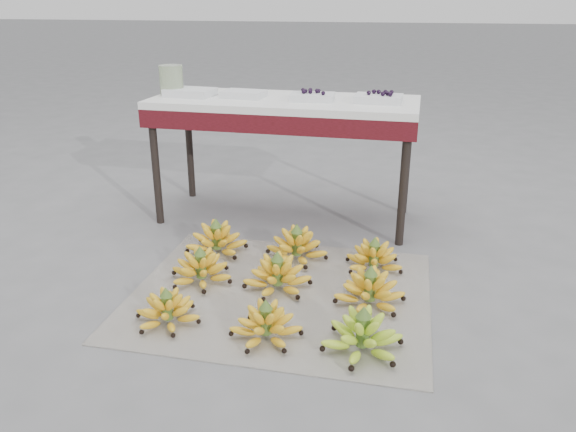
% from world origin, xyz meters
% --- Properties ---
extents(ground, '(60.00, 60.00, 0.00)m').
position_xyz_m(ground, '(0.00, 0.00, 0.00)').
color(ground, slate).
rests_on(ground, ground).
extents(newspaper_mat, '(1.27, 1.07, 0.01)m').
position_xyz_m(newspaper_mat, '(0.07, 0.01, 0.00)').
color(newspaper_mat, beige).
rests_on(newspaper_mat, ground).
extents(bunch_front_left, '(0.32, 0.32, 0.15)m').
position_xyz_m(bunch_front_left, '(-0.30, -0.31, 0.06)').
color(bunch_front_left, yellow).
rests_on(bunch_front_left, newspaper_mat).
extents(bunch_front_center, '(0.28, 0.28, 0.16)m').
position_xyz_m(bunch_front_center, '(0.10, -0.33, 0.06)').
color(bunch_front_center, yellow).
rests_on(bunch_front_center, newspaper_mat).
extents(bunch_front_right, '(0.32, 0.32, 0.18)m').
position_xyz_m(bunch_front_right, '(0.45, -0.32, 0.07)').
color(bunch_front_right, '#88BA23').
rests_on(bunch_front_right, newspaper_mat).
extents(bunch_mid_left, '(0.36, 0.36, 0.17)m').
position_xyz_m(bunch_mid_left, '(-0.30, 0.04, 0.06)').
color(bunch_mid_left, yellow).
rests_on(bunch_mid_left, newspaper_mat).
extents(bunch_mid_center, '(0.34, 0.34, 0.18)m').
position_xyz_m(bunch_mid_center, '(0.05, 0.05, 0.07)').
color(bunch_mid_center, yellow).
rests_on(bunch_mid_center, newspaper_mat).
extents(bunch_mid_right, '(0.32, 0.32, 0.18)m').
position_xyz_m(bunch_mid_right, '(0.45, 0.01, 0.07)').
color(bunch_mid_right, yellow).
rests_on(bunch_mid_right, newspaper_mat).
extents(bunch_back_left, '(0.30, 0.30, 0.18)m').
position_xyz_m(bunch_back_left, '(-0.34, 0.35, 0.07)').
color(bunch_back_left, yellow).
rests_on(bunch_back_left, newspaper_mat).
extents(bunch_back_center, '(0.34, 0.34, 0.18)m').
position_xyz_m(bunch_back_center, '(0.06, 0.37, 0.07)').
color(bunch_back_center, yellow).
rests_on(bunch_back_center, newspaper_mat).
extents(bunch_back_right, '(0.33, 0.33, 0.16)m').
position_xyz_m(bunch_back_right, '(0.44, 0.34, 0.06)').
color(bunch_back_right, yellow).
rests_on(bunch_back_right, newspaper_mat).
extents(vendor_table, '(1.42, 0.57, 0.68)m').
position_xyz_m(vendor_table, '(-0.13, 0.90, 0.61)').
color(vendor_table, black).
rests_on(vendor_table, ground).
extents(tray_far_left, '(0.27, 0.20, 0.04)m').
position_xyz_m(tray_far_left, '(-0.65, 0.87, 0.70)').
color(tray_far_left, silver).
rests_on(tray_far_left, vendor_table).
extents(tray_left, '(0.24, 0.18, 0.04)m').
position_xyz_m(tray_left, '(-0.35, 0.89, 0.70)').
color(tray_left, silver).
rests_on(tray_left, vendor_table).
extents(tray_right, '(0.24, 0.18, 0.06)m').
position_xyz_m(tray_right, '(0.03, 0.88, 0.70)').
color(tray_right, silver).
rests_on(tray_right, vendor_table).
extents(tray_far_right, '(0.25, 0.18, 0.06)m').
position_xyz_m(tray_far_right, '(0.38, 0.90, 0.70)').
color(tray_far_right, silver).
rests_on(tray_far_right, vendor_table).
extents(glass_jar, '(0.16, 0.16, 0.16)m').
position_xyz_m(glass_jar, '(-0.76, 0.88, 0.76)').
color(glass_jar, beige).
rests_on(glass_jar, vendor_table).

